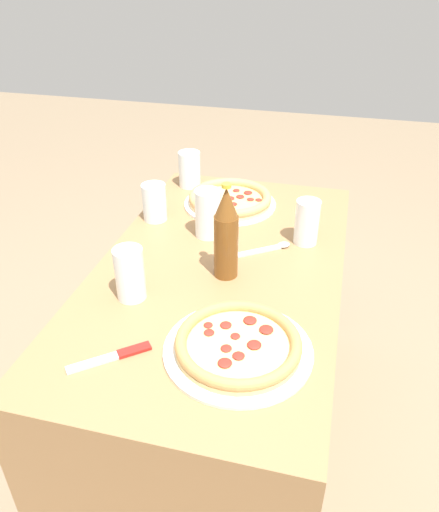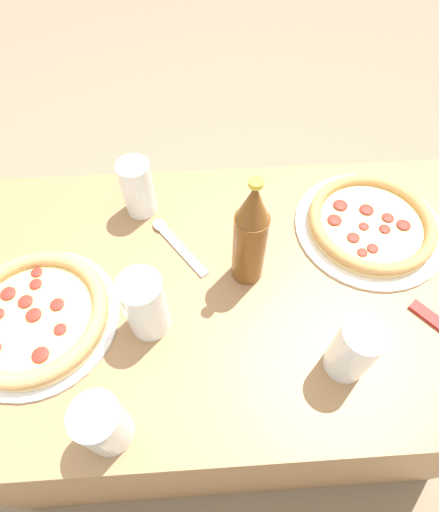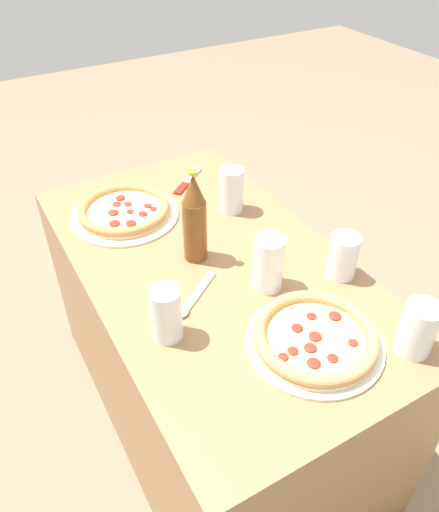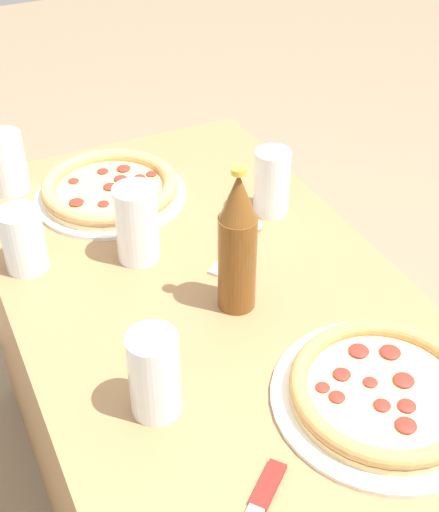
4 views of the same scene
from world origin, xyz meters
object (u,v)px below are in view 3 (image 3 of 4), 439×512
pizza_veggie (315,338)px  glass_red_wine (268,264)px  knife (187,182)px  glass_water (418,330)px  glass_orange_juice (343,258)px  glass_mango_juice (166,316)px  beer_bottle (194,219)px  pizza_margherita (124,211)px  glass_cola (232,192)px  spoon (192,300)px

pizza_veggie → glass_red_wine: 0.23m
knife → pizza_veggie: bearing=-5.4°
glass_water → glass_orange_juice: bearing=173.6°
pizza_veggie → glass_red_wine: glass_red_wine is taller
glass_orange_juice → glass_mango_juice: glass_mango_juice is taller
beer_bottle → knife: 0.43m
pizza_veggie → glass_orange_juice: (-0.16, 0.22, 0.03)m
knife → glass_mango_juice: bearing=-30.4°
pizza_margherita → glass_cola: glass_cola is taller
glass_mango_juice → glass_cola: glass_cola is taller
glass_water → glass_mango_juice: size_ratio=0.95×
pizza_margherita → glass_mango_juice: 0.54m
glass_water → glass_orange_juice: (-0.29, 0.03, -0.01)m
knife → glass_water: bearing=6.6°
glass_water → spoon: size_ratio=0.78×
pizza_margherita → glass_orange_juice: glass_orange_juice is taller
spoon → glass_red_wine: bearing=78.1°
glass_mango_juice → spoon: (-0.07, 0.10, -0.06)m
glass_orange_juice → glass_mango_juice: bearing=-93.4°
glass_mango_juice → glass_orange_juice: bearing=86.6°
pizza_veggie → spoon: (-0.27, -0.18, -0.02)m
glass_orange_juice → glass_mango_juice: size_ratio=0.89×
glass_red_wine → beer_bottle: bearing=-152.2°
knife → spoon: 0.60m
glass_red_wine → glass_cola: 0.38m
glass_water → glass_mango_juice: (-0.32, -0.47, 0.00)m
beer_bottle → knife: size_ratio=1.69×
glass_orange_juice → glass_cola: (-0.42, -0.09, 0.01)m
glass_mango_juice → glass_red_wine: (-0.03, 0.30, 0.01)m
glass_mango_juice → glass_cola: bearing=133.9°
glass_water → glass_cola: size_ratio=0.92×
glass_water → beer_bottle: beer_bottle is taller
pizza_veggie → glass_water: size_ratio=2.42×
glass_water → glass_red_wine: bearing=-154.4°
glass_red_wine → knife: size_ratio=0.94×
glass_mango_juice → glass_red_wine: bearing=95.7°
glass_orange_juice → glass_cola: glass_cola is taller
pizza_veggie → glass_mango_juice: (-0.19, -0.28, 0.04)m
pizza_veggie → knife: (-0.81, 0.08, -0.02)m
knife → spoon: size_ratio=0.95×
pizza_margherita → spoon: bearing=0.7°
glass_water → knife: size_ratio=0.82×
spoon → pizza_margherita: bearing=-179.3°
pizza_veggie → glass_orange_juice: size_ratio=2.60×
glass_mango_juice → glass_red_wine: size_ratio=0.92×
pizza_margherita → glass_cola: size_ratio=2.36×
glass_red_wine → beer_bottle: beer_bottle is taller
pizza_margherita → glass_red_wine: bearing=22.6°
pizza_veggie → glass_cola: bearing=168.0°
glass_orange_juice → glass_cola: 0.43m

